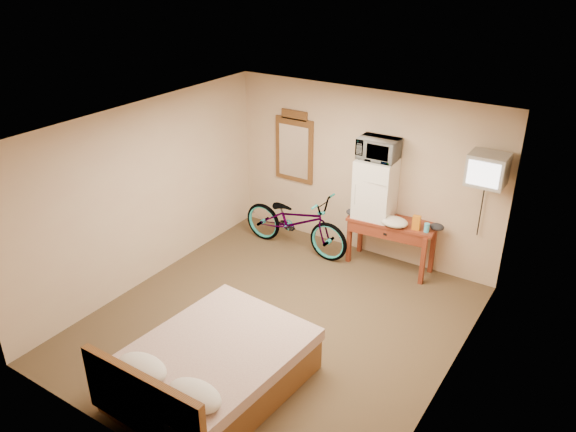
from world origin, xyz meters
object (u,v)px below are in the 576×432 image
(microwave, at_px, (379,149))
(bicycle, at_px, (295,221))
(desk, at_px, (391,230))
(bed, at_px, (209,370))
(crt_television, at_px, (488,169))
(wall_mirror, at_px, (294,147))
(mini_fridge, at_px, (376,188))
(blue_cup, at_px, (427,228))

(microwave, relative_size, bicycle, 0.30)
(desk, bearing_deg, bed, -98.75)
(bed, bearing_deg, crt_television, 63.42)
(microwave, xyz_separation_m, wall_mirror, (-1.50, 0.22, -0.32))
(desk, bearing_deg, microwave, 171.08)
(bicycle, distance_m, bed, 3.26)
(wall_mirror, height_order, bicycle, wall_mirror)
(microwave, bearing_deg, bicycle, -166.84)
(bicycle, bearing_deg, desk, -79.03)
(mini_fridge, xyz_separation_m, crt_television, (1.47, -0.03, 0.59))
(mini_fridge, height_order, crt_television, crt_television)
(bicycle, relative_size, bed, 0.88)
(mini_fridge, xyz_separation_m, microwave, (0.00, 0.00, 0.58))
(desk, relative_size, mini_fridge, 1.48)
(microwave, bearing_deg, bed, -95.45)
(microwave, xyz_separation_m, blue_cup, (0.82, -0.09, -0.94))
(microwave, height_order, crt_television, crt_television)
(bed, bearing_deg, wall_mirror, 109.26)
(desk, xyz_separation_m, blue_cup, (0.53, -0.04, 0.19))
(microwave, bearing_deg, desk, -10.60)
(mini_fridge, relative_size, bicycle, 0.47)
(crt_television, relative_size, bed, 0.28)
(mini_fridge, xyz_separation_m, bed, (-0.23, -3.43, -0.88))
(blue_cup, bearing_deg, microwave, 174.04)
(bed, bearing_deg, microwave, 86.22)
(desk, bearing_deg, wall_mirror, 171.46)
(blue_cup, bearing_deg, desk, 175.70)
(mini_fridge, bearing_deg, wall_mirror, 171.53)
(blue_cup, height_order, wall_mirror, wall_mirror)
(desk, distance_m, mini_fridge, 0.63)
(wall_mirror, relative_size, bed, 0.55)
(crt_television, height_order, bicycle, crt_television)
(crt_television, bearing_deg, wall_mirror, 175.18)
(desk, bearing_deg, crt_television, 0.91)
(microwave, height_order, bed, microwave)
(microwave, relative_size, blue_cup, 4.29)
(mini_fridge, xyz_separation_m, bicycle, (-1.15, -0.30, -0.70))
(mini_fridge, bearing_deg, bicycle, -165.17)
(mini_fridge, height_order, bed, mini_fridge)
(microwave, xyz_separation_m, bicycle, (-1.15, -0.30, -1.28))
(microwave, height_order, bicycle, microwave)
(mini_fridge, height_order, bicycle, mini_fridge)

